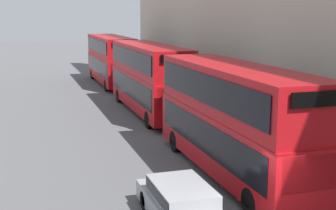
{
  "coord_description": "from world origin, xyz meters",
  "views": [
    {
      "loc": [
        -6.31,
        -10.42,
        6.44
      ],
      "look_at": [
        0.48,
        10.98,
        2.01
      ],
      "focal_mm": 50.0,
      "sensor_mm": 36.0,
      "label": 1
    }
  ],
  "objects_px": {
    "bus_second_in_queue": "(149,76)",
    "bus_third_in_queue": "(111,58)",
    "bus_leading": "(234,116)",
    "pedestrian": "(181,99)",
    "car_dark_sedan": "(182,204)"
  },
  "relations": [
    {
      "from": "bus_third_in_queue",
      "to": "bus_second_in_queue",
      "type": "bearing_deg",
      "value": -90.0
    },
    {
      "from": "bus_second_in_queue",
      "to": "pedestrian",
      "type": "xyz_separation_m",
      "value": [
        2.28,
        0.17,
        -1.71
      ]
    },
    {
      "from": "bus_third_in_queue",
      "to": "pedestrian",
      "type": "xyz_separation_m",
      "value": [
        2.28,
        -13.04,
        -1.67
      ]
    },
    {
      "from": "bus_leading",
      "to": "pedestrian",
      "type": "relative_size",
      "value": 6.72
    },
    {
      "from": "bus_leading",
      "to": "car_dark_sedan",
      "type": "height_order",
      "value": "bus_leading"
    },
    {
      "from": "bus_leading",
      "to": "bus_third_in_queue",
      "type": "relative_size",
      "value": 0.98
    },
    {
      "from": "car_dark_sedan",
      "to": "pedestrian",
      "type": "bearing_deg",
      "value": 70.98
    },
    {
      "from": "bus_second_in_queue",
      "to": "pedestrian",
      "type": "distance_m",
      "value": 2.86
    },
    {
      "from": "bus_second_in_queue",
      "to": "pedestrian",
      "type": "height_order",
      "value": "bus_second_in_queue"
    },
    {
      "from": "car_dark_sedan",
      "to": "pedestrian",
      "type": "distance_m",
      "value": 17.43
    },
    {
      "from": "bus_second_in_queue",
      "to": "bus_third_in_queue",
      "type": "xyz_separation_m",
      "value": [
        -0.0,
        13.21,
        -0.04
      ]
    },
    {
      "from": "bus_leading",
      "to": "bus_third_in_queue",
      "type": "height_order",
      "value": "bus_leading"
    },
    {
      "from": "car_dark_sedan",
      "to": "bus_leading",
      "type": "bearing_deg",
      "value": 46.64
    },
    {
      "from": "bus_leading",
      "to": "pedestrian",
      "type": "height_order",
      "value": "bus_leading"
    },
    {
      "from": "pedestrian",
      "to": "car_dark_sedan",
      "type": "bearing_deg",
      "value": -109.02
    }
  ]
}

